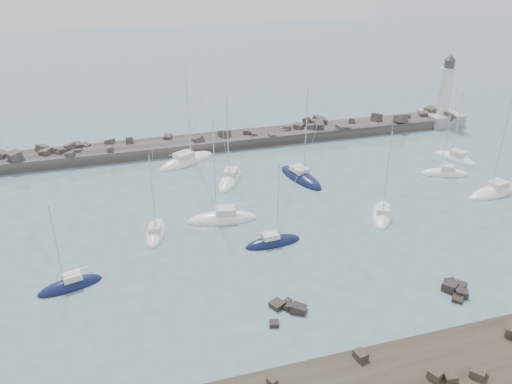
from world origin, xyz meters
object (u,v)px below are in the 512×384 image
sailboat_4 (187,162)px  sailboat_13 (273,243)px  sailboat_2 (71,286)px  sailboat_11 (494,192)px  sailboat_5 (222,219)px  sailboat_8 (301,178)px  sailboat_6 (230,180)px  lighthouse (442,109)px  sailboat_3 (156,233)px  sailboat_10 (455,159)px  sailboat_7 (382,215)px  sailboat_9 (444,174)px

sailboat_4 → sailboat_13: 29.20m
sailboat_2 → sailboat_11: sailboat_11 is taller
sailboat_5 → sailboat_8: bearing=32.7°
sailboat_8 → sailboat_13: 19.74m
sailboat_5 → sailboat_6: 12.51m
lighthouse → sailboat_2: size_ratio=1.35×
sailboat_3 → sailboat_10: 52.66m
sailboat_3 → sailboat_7: sailboat_7 is taller
sailboat_6 → sailboat_7: size_ratio=1.13×
lighthouse → sailboat_7: (-31.40, -32.16, -2.96)m
sailboat_3 → sailboat_4: 23.49m
lighthouse → sailboat_11: size_ratio=0.96×
sailboat_7 → sailboat_9: (16.33, 9.41, 0.01)m
sailboat_4 → sailboat_6: (5.20, -9.35, 0.00)m
sailboat_5 → sailboat_10: 43.81m
sailboat_5 → sailboat_13: (4.59, -7.43, -0.02)m
sailboat_7 → sailboat_5: bearing=166.7°
lighthouse → sailboat_4: sailboat_4 is taller
sailboat_7 → sailboat_13: size_ratio=1.12×
sailboat_7 → sailboat_10: 26.17m
sailboat_13 → sailboat_6: bearing=91.7°
sailboat_4 → sailboat_8: size_ratio=1.08×
sailboat_8 → sailboat_2: bearing=-150.4°
lighthouse → sailboat_6: lighthouse is taller
sailboat_2 → sailboat_4: sailboat_4 is taller
sailboat_8 → sailboat_10: bearing=-0.3°
sailboat_7 → sailboat_10: size_ratio=1.02×
sailboat_3 → sailboat_4: size_ratio=0.66×
sailboat_7 → sailboat_11: bearing=4.5°
sailboat_3 → sailboat_9: 46.36m
sailboat_4 → sailboat_2: bearing=-119.7°
sailboat_13 → sailboat_7: bearing=8.7°
sailboat_5 → sailboat_6: (4.01, 11.85, -0.01)m
lighthouse → sailboat_3: lighthouse is taller
lighthouse → sailboat_7: size_ratio=1.15×
sailboat_4 → lighthouse: bearing=6.4°
sailboat_9 → sailboat_11: (2.97, -7.90, -0.00)m
lighthouse → sailboat_4: bearing=-173.6°
sailboat_4 → sailboat_10: size_ratio=1.36×
sailboat_4 → sailboat_6: size_ratio=1.19×
sailboat_5 → sailboat_2: bearing=-153.0°
sailboat_9 → lighthouse: bearing=56.5°
sailboat_9 → sailboat_8: bearing=167.4°
sailboat_7 → sailboat_4: bearing=130.2°
sailboat_2 → sailboat_13: sailboat_13 is taller
sailboat_9 → sailboat_6: bearing=167.4°
lighthouse → sailboat_10: 20.43m
sailboat_5 → sailboat_11: size_ratio=0.97×
lighthouse → sailboat_7: bearing=-134.3°
sailboat_2 → sailboat_10: sailboat_10 is taller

